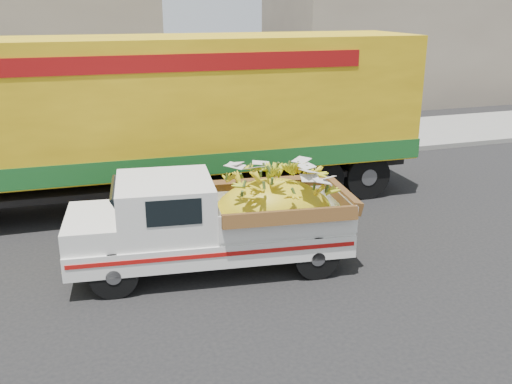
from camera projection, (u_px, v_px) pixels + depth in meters
name	position (u px, v px, depth m)	size (l,w,h in m)	color
ground	(233.00, 275.00, 9.87)	(100.00, 100.00, 0.00)	black
curb	(165.00, 170.00, 15.78)	(60.00, 0.25, 0.15)	gray
sidewalk	(153.00, 153.00, 17.67)	(60.00, 4.00, 0.14)	gray
building_right	(421.00, 35.00, 27.20)	(14.00, 6.00, 6.00)	gray
pickup_truck	(231.00, 219.00, 9.96)	(4.97, 2.33, 1.68)	black
semi_trailer	(162.00, 114.00, 12.80)	(12.03, 2.96, 3.80)	black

